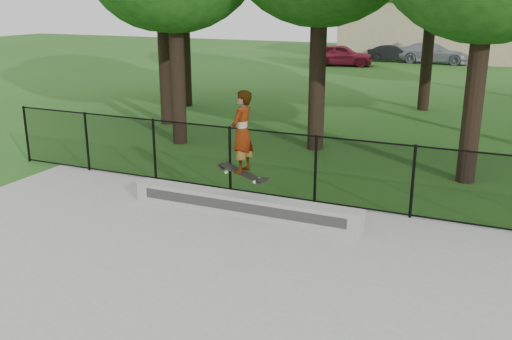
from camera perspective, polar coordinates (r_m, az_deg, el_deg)
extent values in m
cube|color=#9C9C98|center=(11.50, -1.25, -3.51)|extent=(4.87, 0.40, 0.41)
imported|color=maroon|center=(38.00, 8.50, 11.31)|extent=(4.27, 2.42, 1.38)
imported|color=black|center=(41.12, 13.59, 11.28)|extent=(3.13, 1.21, 1.14)
imported|color=gray|center=(40.82, 17.35, 11.12)|extent=(4.44, 2.12, 1.38)
cube|color=black|center=(11.03, -1.36, -0.29)|extent=(0.80, 0.23, 0.30)
imported|color=#AFB4E6|center=(10.81, -1.39, 3.83)|extent=(0.41, 0.60, 1.59)
cylinder|color=black|center=(16.25, -21.97, 3.35)|extent=(0.06, 0.06, 1.50)
cylinder|color=black|center=(14.90, -16.55, 2.75)|extent=(0.06, 0.06, 1.50)
cylinder|color=black|center=(13.71, -10.13, 2.00)|extent=(0.06, 0.06, 1.50)
cylinder|color=black|center=(12.73, -2.62, 1.09)|extent=(0.06, 0.06, 1.50)
cylinder|color=black|center=(12.00, 5.96, 0.03)|extent=(0.06, 0.06, 1.50)
cylinder|color=black|center=(11.58, 15.40, -1.13)|extent=(0.06, 0.06, 1.50)
cylinder|color=black|center=(11.82, 6.07, 3.38)|extent=(16.00, 0.04, 0.04)
cylinder|color=black|center=(12.23, 5.86, -3.11)|extent=(16.00, 0.04, 0.04)
cube|color=black|center=(12.00, 5.96, 0.03)|extent=(16.00, 0.01, 1.50)
cylinder|color=black|center=(17.23, -7.87, 9.95)|extent=(0.44, 0.44, 4.47)
cylinder|color=black|center=(16.44, 6.17, 10.13)|extent=(0.44, 0.44, 4.73)
cylinder|color=black|center=(14.22, 21.05, 7.49)|extent=(0.44, 0.44, 4.44)
cylinder|color=black|center=(23.44, -7.11, 12.11)|extent=(0.44, 0.44, 4.73)
cylinder|color=black|center=(23.30, 16.88, 12.38)|extent=(0.44, 0.44, 5.44)
cylinder|color=black|center=(20.10, -9.12, 10.63)|extent=(0.44, 0.44, 4.30)
cube|color=#C8B38C|center=(43.46, 17.08, 13.19)|extent=(12.00, 6.00, 4.00)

